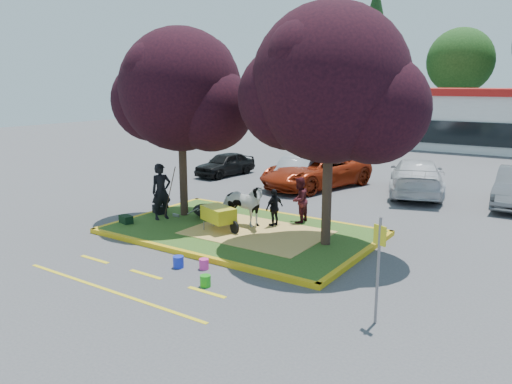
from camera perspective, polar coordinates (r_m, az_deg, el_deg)
The scene contains 31 objects.
ground at distance 16.19m, azimuth -1.68°, elevation -4.83°, with size 90.00×90.00×0.00m, color #424244.
median_island at distance 16.17m, azimuth -1.69°, elevation -4.57°, with size 8.00×5.00×0.15m, color #2A4A17.
curb_near at distance 14.26m, azimuth -7.76°, elevation -7.04°, with size 8.30×0.16×0.15m, color gold.
curb_far at distance 18.25m, azimuth 3.02°, elevation -2.61°, with size 8.30×0.16×0.15m, color gold.
curb_left at distance 18.75m, azimuth -11.90°, elevation -2.46°, with size 0.16×5.30×0.15m, color gold.
curb_right at distance 14.31m, azimuth 11.85°, elevation -7.12°, with size 0.16×5.30×0.15m, color gold.
straw_bedding at distance 15.82m, azimuth 0.09°, elevation -4.65°, with size 4.20×3.00×0.01m, color #E9C160.
tree_purple_left at distance 17.52m, azimuth -8.59°, elevation 10.84°, with size 5.06×4.20×6.51m.
tree_purple_right at distance 14.14m, azimuth 8.51°, elevation 11.33°, with size 5.30×4.40×6.82m.
fire_lane_stripe_a at distance 14.63m, azimuth -17.95°, elevation -7.33°, with size 1.10×0.12×0.01m, color yellow.
fire_lane_stripe_b at distance 13.20m, azimuth -12.47°, elevation -9.18°, with size 1.10×0.12×0.01m, color yellow.
fire_lane_stripe_c at distance 11.92m, azimuth -5.65°, elevation -11.33°, with size 1.10×0.12×0.01m, color yellow.
fire_lane_long at distance 12.47m, azimuth -16.51°, elevation -10.71°, with size 6.00×0.10×0.01m, color yellow.
retail_building at distance 41.24m, azimuth 24.22°, elevation 7.75°, with size 20.40×8.40×4.40m.
treeline at distance 50.88m, azimuth 25.86°, elevation 14.47°, with size 46.58×7.80×14.63m.
cow at distance 16.37m, azimuth -1.66°, elevation -1.50°, with size 0.77×1.69×1.43m, color silver.
calf at distance 17.61m, azimuth -5.69°, elevation -2.15°, with size 1.11×0.63×0.48m, color black.
handler at distance 17.49m, azimuth -10.78°, elevation 0.05°, with size 0.71×0.46×1.94m, color black.
visitor_a at distance 16.88m, azimuth 4.95°, elevation -0.92°, with size 0.75×0.58×1.54m, color #43131A.
visitor_b at distance 16.40m, azimuth 2.12°, elevation -1.80°, with size 0.73×0.31×1.25m, color black.
wheelbarrow at distance 15.93m, azimuth -4.27°, elevation -2.57°, with size 2.05×1.05×0.78m.
gear_bag_dark at distance 18.46m, azimuth -11.04°, elevation -1.96°, with size 0.56×0.31×0.28m, color black.
gear_bag_green at distance 17.43m, azimuth -14.64°, elevation -3.03°, with size 0.48×0.30×0.26m, color black.
sign_post at distance 10.24m, azimuth 13.82°, elevation -7.58°, with size 0.30×0.15×2.22m.
bucket_green at distance 12.19m, azimuth -5.81°, elevation -10.08°, with size 0.26×0.26×0.28m, color #1CA018.
bucket_pink at distance 13.28m, azimuth -5.97°, elevation -8.18°, with size 0.26×0.26×0.28m, color #E53295.
bucket_blue at distance 13.46m, azimuth -8.87°, elevation -7.90°, with size 0.29×0.29×0.31m, color #192DC8.
car_black at distance 26.34m, azimuth -3.53°, elevation 3.22°, with size 1.45×3.60×1.23m, color black.
car_silver at distance 24.15m, azimuth 4.94°, elevation 2.53°, with size 1.45×4.17×1.37m, color #95979D.
car_red at distance 23.40m, azimuth 6.85°, elevation 2.44°, with size 2.63×5.69×1.58m, color maroon.
car_white at distance 22.87m, azimuth 17.83°, elevation 1.69°, with size 2.20×5.41×1.57m, color silver.
Camera 1 is at (9.00, -12.58, 4.78)m, focal length 35.00 mm.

